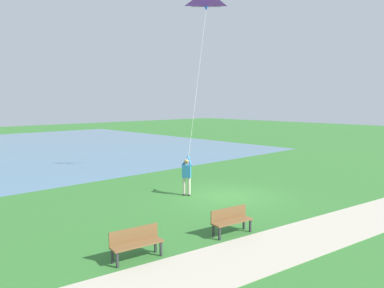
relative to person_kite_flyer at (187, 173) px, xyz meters
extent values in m
plane|color=#33702D|center=(-1.48, -1.29, -1.05)|extent=(120.00, 120.00, 0.00)
cube|color=#B7AD99|center=(-6.78, 0.71, -1.04)|extent=(7.22, 31.99, 0.02)
cube|color=#232328|center=(0.10, 0.07, -1.02)|extent=(0.22, 0.26, 0.06)
cylinder|color=beige|center=(0.09, 0.08, -0.60)|extent=(0.14, 0.14, 0.82)
cube|color=#232328|center=(-0.10, -0.06, -1.02)|extent=(0.22, 0.26, 0.06)
cylinder|color=beige|center=(-0.11, -0.05, -0.60)|extent=(0.14, 0.14, 0.82)
cube|color=teal|center=(-0.01, 0.02, 0.11)|extent=(0.45, 0.41, 0.60)
sphere|color=#996B4C|center=(-0.01, 0.02, 0.57)|extent=(0.22, 0.22, 0.22)
ellipsoid|color=tan|center=(-0.02, 0.03, 0.61)|extent=(0.31, 0.31, 0.13)
cylinder|color=teal|center=(0.18, -0.12, 0.56)|extent=(0.14, 0.56, 0.43)
cylinder|color=teal|center=(0.04, -0.21, 0.56)|extent=(0.54, 0.34, 0.43)
sphere|color=#996B4C|center=(0.20, -0.30, 0.69)|extent=(0.10, 0.10, 0.10)
cone|color=blue|center=(2.64, -3.96, 8.63)|extent=(0.28, 0.28, 0.22)
cylinder|color=black|center=(2.64, -3.96, 8.74)|extent=(1.16, 1.26, 0.02)
cylinder|color=silver|center=(1.42, -2.13, 4.64)|extent=(2.46, 3.67, 7.90)
cube|color=brown|center=(-4.90, 2.45, -0.60)|extent=(0.66, 1.55, 0.05)
cube|color=brown|center=(-4.71, 2.42, -0.37)|extent=(0.27, 1.49, 0.40)
cube|color=#2D2D33|center=(-5.16, 1.81, -0.82)|extent=(0.07, 0.07, 0.45)
cube|color=#2D2D33|center=(-4.84, 1.76, -0.82)|extent=(0.07, 0.07, 0.45)
cube|color=#2D2D33|center=(-4.96, 3.13, -0.82)|extent=(0.07, 0.07, 0.45)
cube|color=#2D2D33|center=(-4.64, 3.09, -0.82)|extent=(0.07, 0.07, 0.45)
cube|color=brown|center=(-4.37, 5.91, -0.60)|extent=(0.66, 1.55, 0.05)
cube|color=brown|center=(-4.18, 5.88, -0.37)|extent=(0.27, 1.49, 0.40)
cube|color=#2D2D33|center=(-4.63, 5.27, -0.82)|extent=(0.07, 0.07, 0.45)
cube|color=#2D2D33|center=(-4.31, 5.22, -0.82)|extent=(0.07, 0.07, 0.45)
cube|color=#2D2D33|center=(-4.42, 6.59, -0.82)|extent=(0.07, 0.07, 0.45)
cube|color=#2D2D33|center=(-4.11, 6.55, -0.82)|extent=(0.07, 0.07, 0.45)
camera|label=1|loc=(-12.67, 11.66, 3.36)|focal=34.75mm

